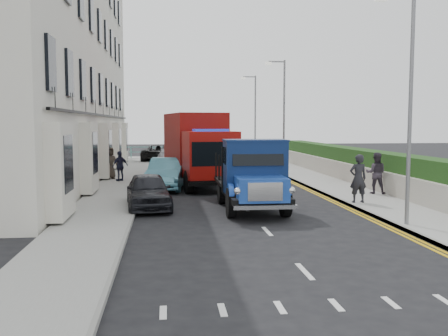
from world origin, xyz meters
The scene contains 22 objects.
ground centered at (0.00, 0.00, 0.00)m, with size 120.00×120.00×0.00m, color black.
pavement_west centered at (-5.20, 9.00, 0.06)m, with size 2.40×38.00×0.12m, color gray.
pavement_east centered at (5.30, 9.00, 0.06)m, with size 2.60×38.00×0.12m, color gray.
promenade centered at (0.00, 29.00, 0.06)m, with size 30.00×2.50×0.12m, color gray.
sea_plane centered at (0.00, 60.00, 0.00)m, with size 120.00×120.00×0.00m, color slate.
terrace_west centered at (-9.47, 13.00, 7.17)m, with size 6.31×30.20×14.25m.
garden_east centered at (7.21, 9.00, 0.90)m, with size 1.45×28.00×1.75m.
seafront_railing centered at (0.00, 28.20, 0.58)m, with size 13.00×0.08×1.11m.
lamp_near centered at (4.18, -2.00, 4.00)m, with size 1.23×0.18×7.00m.
lamp_mid centered at (4.18, 14.00, 4.00)m, with size 1.23×0.18×7.00m.
lamp_far centered at (4.18, 24.00, 4.00)m, with size 1.23×0.18×7.00m.
bedford_lorry centered at (0.15, 1.12, 1.18)m, with size 2.23×5.46×2.56m.
red_lorry centered at (-1.35, 9.04, 1.96)m, with size 3.40×7.29×3.67m.
parked_car_front centered at (-3.60, 2.42, 0.66)m, with size 1.57×3.89×1.33m, color black.
parked_car_mid centered at (-2.89, 7.96, 0.74)m, with size 1.58×4.52×1.49m, color #59A7BF.
parked_car_rear centered at (-2.60, 14.39, 0.77)m, with size 2.16×5.32×1.54m, color #ABAAAF.
seafront_car_left centered at (-3.50, 25.75, 0.71)m, with size 2.37×5.13×1.43m, color black.
seafront_car_right centered at (3.18, 23.26, 0.78)m, with size 1.84×4.58×1.56m, color #B5B7BB.
pedestrian_east_near centered at (4.40, 2.15, 1.05)m, with size 0.68×0.45×1.87m, color black.
pedestrian_east_far centered at (6.10, 4.41, 1.02)m, with size 0.87×0.68×1.79m, color #372F39.
pedestrian_west_near centered at (-5.35, 10.55, 0.91)m, with size 0.93×0.39×1.59m, color #1A1B2F.
pedestrian_west_far centered at (-6.00, 11.61, 1.00)m, with size 0.86×0.56×1.76m, color #383028.
Camera 1 is at (-2.92, -16.16, 3.17)m, focal length 40.00 mm.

